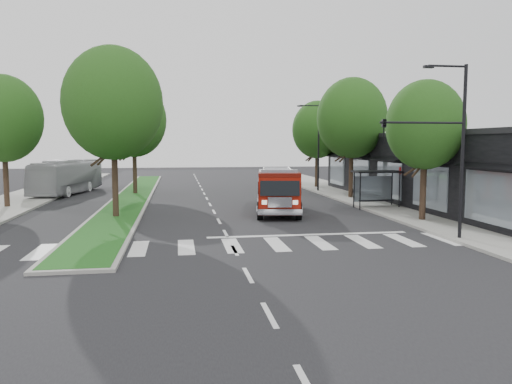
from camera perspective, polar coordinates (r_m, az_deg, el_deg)
The scene contains 15 objects.
ground at distance 24.97m, azimuth -3.50°, elevation -4.77°, with size 140.00×140.00×0.00m, color black.
sidewalk_right at distance 37.77m, azimuth 14.22°, elevation -1.29°, with size 5.00×80.00×0.15m, color gray.
median at distance 42.85m, azimuth -13.83°, elevation -0.48°, with size 3.00×50.00×0.15m.
storefront_row at distance 39.55m, azimuth 20.31°, elevation 2.36°, with size 8.00×30.00×5.00m, color black.
bus_shelter at distance 35.38m, azimuth 13.53°, elevation 1.47°, with size 3.20×1.60×2.61m.
tree_right_near at distance 29.87m, azimuth 18.76°, elevation 7.25°, with size 4.40×4.40×8.05m.
tree_right_mid at distance 40.91m, azimuth 10.91°, elevation 8.29°, with size 5.60×5.60×9.72m.
tree_right_far at distance 50.41m, azimuth 7.01°, elevation 7.08°, with size 5.00×5.00×8.73m.
tree_median_near at distance 30.77m, azimuth -16.04°, elevation 9.71°, with size 5.80×5.80×10.16m.
tree_median_far at distance 44.66m, azimuth -13.81°, elevation 8.00°, with size 5.60×5.60×9.72m.
tree_left_mid at distance 38.32m, azimuth -26.94°, elevation 7.49°, with size 5.20×5.20×9.16m.
streetlight_right_near at distance 24.12m, azimuth 20.80°, elevation 5.66°, with size 4.08×0.22×8.00m.
streetlight_right_far at distance 46.23m, azimuth 6.98°, elevation 5.53°, with size 2.11×0.20×8.00m.
fire_engine at distance 32.46m, azimuth 2.50°, elevation 0.14°, with size 3.89×8.76×2.93m.
city_bus at distance 47.31m, azimuth -20.75°, elevation 1.62°, with size 2.55×10.88×3.03m, color #AAAAAE.
Camera 1 is at (-2.31, -24.46, 4.48)m, focal length 35.00 mm.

